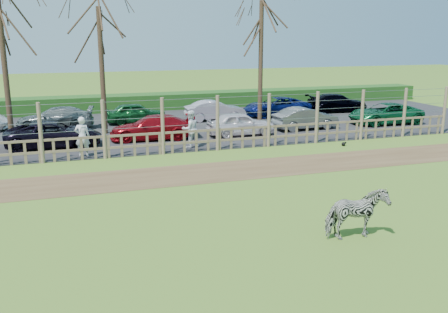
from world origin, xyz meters
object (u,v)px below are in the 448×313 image
object	(u,v)px
tree_right	(261,32)
crow	(344,144)
car_6	(385,114)
car_13	(337,103)
tree_mid	(100,40)
car_11	(215,110)
visitor_a	(82,137)
car_2	(54,134)
car_10	(136,113)
car_4	(241,124)
car_9	(55,118)
car_12	(277,107)
zebra	(356,214)
visitor_b	(190,129)
car_5	(305,118)
car_3	(152,127)
tree_left	(0,23)

from	to	relation	value
tree_right	crow	distance (m)	8.80
car_6	car_13	distance (m)	5.03
tree_mid	car_11	bearing A→B (deg)	17.71
tree_right	visitor_a	world-z (taller)	tree_right
tree_mid	car_6	size ratio (longest dim) A/B	1.58
car_2	car_10	xyz separation A→B (m)	(4.58, 5.30, 0.00)
tree_right	car_4	world-z (taller)	tree_right
crow	car_9	size ratio (longest dim) A/B	0.06
car_6	car_12	size ratio (longest dim) A/B	1.00
zebra	visitor_a	xyz separation A→B (m)	(-6.20, 11.25, 0.24)
car_2	car_11	bearing A→B (deg)	-62.50
crow	car_10	world-z (taller)	car_10
zebra	car_6	bearing A→B (deg)	-37.26
crow	car_12	bearing A→B (deg)	86.57
visitor_b	car_11	bearing A→B (deg)	-129.87
tree_right	car_4	xyz separation A→B (m)	(-2.38, -3.22, -4.60)
tree_right	car_6	distance (m)	8.64
visitor_b	visitor_a	bearing A→B (deg)	-10.76
car_13	tree_mid	bearing A→B (deg)	106.30
tree_right	visitor_a	bearing A→B (deg)	-152.06
zebra	tree_mid	bearing A→B (deg)	17.19
tree_right	tree_mid	bearing A→B (deg)	-176.82
car_5	car_6	xyz separation A→B (m)	(5.22, 0.09, 0.00)
car_2	car_3	world-z (taller)	same
tree_left	car_9	size ratio (longest dim) A/B	1.90
tree_left	car_11	world-z (taller)	tree_left
car_6	car_10	distance (m)	14.60
car_5	car_9	bearing A→B (deg)	68.18
tree_mid	car_13	distance (m)	16.43
zebra	car_13	bearing A→B (deg)	-28.77
visitor_a	car_12	size ratio (longest dim) A/B	0.40
car_4	zebra	bearing A→B (deg)	173.83
crow	car_6	distance (m)	6.96
tree_left	car_6	xyz separation A→B (m)	(20.32, -1.13, -4.98)
zebra	car_3	world-z (taller)	zebra
tree_mid	car_13	world-z (taller)	tree_mid
car_4	car_9	distance (m)	10.33
tree_left	car_11	distance (m)	12.68
car_9	car_13	distance (m)	18.13
car_13	car_5	bearing A→B (deg)	141.35
visitor_b	car_13	world-z (taller)	visitor_b
tree_mid	zebra	world-z (taller)	tree_mid
visitor_b	car_10	bearing A→B (deg)	-93.35
tree_right	car_12	size ratio (longest dim) A/B	1.70
visitor_b	car_3	world-z (taller)	visitor_b
car_2	car_9	world-z (taller)	same
car_9	car_11	world-z (taller)	same
car_2	tree_right	bearing A→B (deg)	-74.58
car_2	car_13	size ratio (longest dim) A/B	1.04
car_6	car_9	size ratio (longest dim) A/B	1.04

